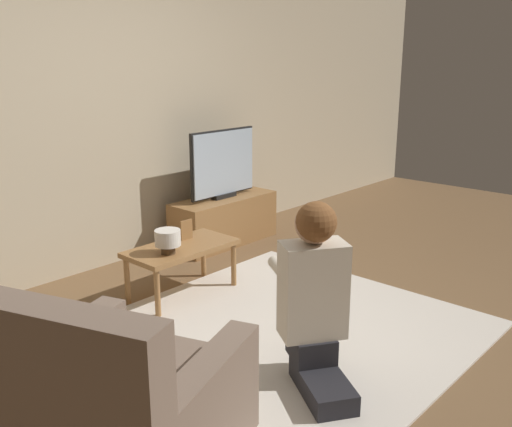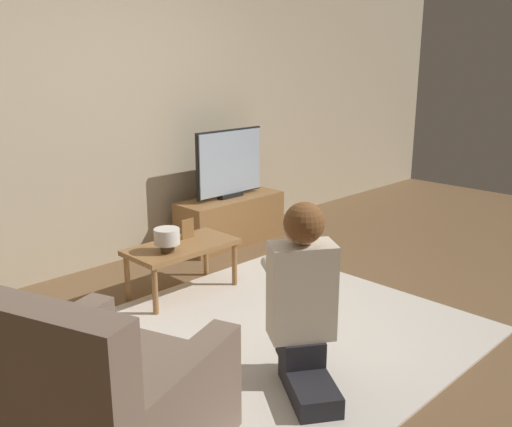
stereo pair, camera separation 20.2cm
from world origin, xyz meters
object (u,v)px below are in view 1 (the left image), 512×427
person_kneeling (314,292)px  armchair (119,413)px  tv (223,164)px  coffee_table (182,252)px  table_lamp (168,239)px

person_kneeling → armchair: bearing=24.3°
tv → armchair: tv is taller
coffee_table → person_kneeling: person_kneeling is taller
tv → person_kneeling: bearing=-123.6°
coffee_table → person_kneeling: size_ratio=0.82×
coffee_table → person_kneeling: (-0.29, -1.40, 0.18)m
tv → table_lamp: bearing=-150.3°
coffee_table → table_lamp: size_ratio=4.51×
armchair → table_lamp: 1.70m
tv → person_kneeling: (-1.36, -2.05, -0.24)m
coffee_table → table_lamp: (-0.17, -0.06, 0.15)m
person_kneeling → table_lamp: bearing=-61.3°
coffee_table → tv: bearing=31.2°
armchair → table_lamp: armchair is taller
person_kneeling → table_lamp: 1.34m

